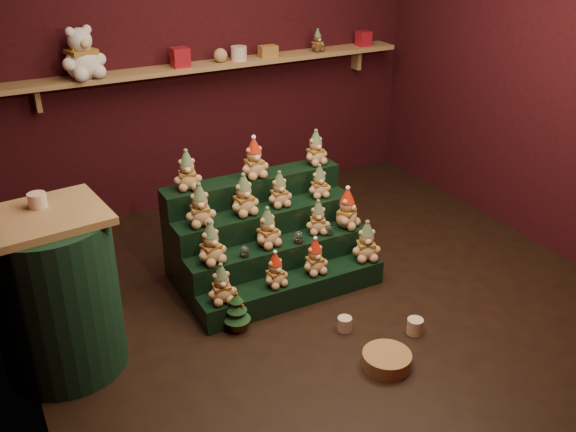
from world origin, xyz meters
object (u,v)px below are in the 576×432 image
riser_tier_front (294,290)px  snow_globe_b (299,237)px  side_table (57,293)px  wicker_basket (387,360)px  brown_bear (317,41)px  snow_globe_a (245,251)px  snow_globe_c (329,230)px  mug_left (345,324)px  mug_right (415,326)px  mini_christmas_tree (237,310)px  white_bear (80,46)px

riser_tier_front → snow_globe_b: bearing=51.7°
side_table → wicker_basket: bearing=-35.4°
riser_tier_front → brown_bear: (1.22, 1.79, 1.33)m
snow_globe_a → snow_globe_c: (0.68, 0.00, -0.00)m
mug_left → wicker_basket: (0.03, -0.44, -0.00)m
snow_globe_c → wicker_basket: snow_globe_c is taller
mug_right → snow_globe_a: bearing=133.1°
snow_globe_c → wicker_basket: (-0.23, -1.07, -0.35)m
snow_globe_b → side_table: 1.69m
mini_christmas_tree → brown_bear: brown_bear is taller
mug_right → white_bear: bearing=119.7°
mini_christmas_tree → side_table: bearing=170.9°
wicker_basket → brown_bear: size_ratio=1.52×
mug_left → wicker_basket: size_ratio=0.32×
mug_left → white_bear: white_bear is taller
side_table → brown_bear: 3.40m
riser_tier_front → mini_christmas_tree: 0.51m
snow_globe_a → side_table: (-1.26, -0.12, 0.11)m
riser_tier_front → white_bear: (-0.91, 1.79, 1.48)m
snow_globe_b → mug_right: 1.03m
mini_christmas_tree → mug_left: mini_christmas_tree is taller
snow_globe_b → riser_tier_front: bearing=-128.3°
mini_christmas_tree → wicker_basket: (0.65, -0.78, -0.10)m
snow_globe_c → side_table: (-1.94, -0.12, 0.11)m
riser_tier_front → mug_right: 0.89m
mug_left → white_bear: size_ratio=0.19×
mini_christmas_tree → mug_right: size_ratio=2.90×
snow_globe_a → brown_bear: size_ratio=0.42×
mini_christmas_tree → wicker_basket: bearing=-50.2°
mug_left → snow_globe_b: bearing=90.4°
mug_left → brown_bear: bearing=64.3°
wicker_basket → brown_bear: bearing=68.5°
snow_globe_a → brown_bear: (1.52, 1.63, 1.02)m
snow_globe_a → mini_christmas_tree: 0.43m
mini_christmas_tree → white_bear: 2.42m
snow_globe_a → snow_globe_b: (0.43, 0.00, 0.00)m
riser_tier_front → snow_globe_c: (0.38, 0.16, 0.31)m
side_table → mini_christmas_tree: bearing=-15.5°
mug_right → wicker_basket: bearing=-152.6°
snow_globe_b → mug_right: (0.40, -0.88, -0.35)m
mug_left → brown_bear: 2.86m
snow_globe_b → brown_bear: 2.21m
snow_globe_b → snow_globe_a: bearing=-180.0°
wicker_basket → mug_left: bearing=93.4°
white_bear → snow_globe_a: bearing=-84.4°
snow_globe_c → mug_right: snow_globe_c is taller
snow_globe_b → mug_right: snow_globe_b is taller
side_table → mug_left: size_ratio=10.72×
mug_left → white_bear: (-1.04, 2.26, 1.52)m
riser_tier_front → side_table: 1.61m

